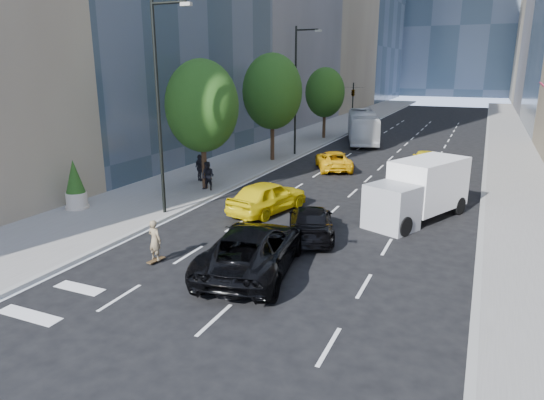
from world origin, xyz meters
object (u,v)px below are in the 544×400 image
at_px(skateboarder, 155,243).
at_px(planter_shrub, 75,186).
at_px(box_truck, 419,190).
at_px(black_sedan_lincoln, 253,249).
at_px(city_bus, 363,127).
at_px(black_sedan_mercedes, 311,222).

xyz_separation_m(skateboarder, planter_shrub, (-7.80, 3.92, 0.56)).
relative_size(skateboarder, box_truck, 0.25).
distance_m(black_sedan_lincoln, box_truck, 9.91).
relative_size(city_bus, box_truck, 1.69).
distance_m(black_sedan_mercedes, city_bus, 28.13).
relative_size(skateboarder, black_sedan_mercedes, 0.34).
relative_size(box_truck, planter_shrub, 2.50).
height_order(black_sedan_lincoln, box_truck, box_truck).
xyz_separation_m(black_sedan_lincoln, planter_shrub, (-11.50, 3.16, 0.49)).
relative_size(skateboarder, city_bus, 0.15).
bearing_deg(black_sedan_mercedes, city_bus, -101.50).
xyz_separation_m(city_bus, planter_shrub, (-7.80, -28.94, -0.14)).
bearing_deg(skateboarder, black_sedan_lincoln, -158.94).
xyz_separation_m(black_sedan_mercedes, box_truck, (3.91, 4.44, 0.77)).
distance_m(city_bus, box_truck, 24.77).
xyz_separation_m(skateboarder, black_sedan_mercedes, (4.40, 5.09, -0.11)).
bearing_deg(city_bus, skateboarder, -106.31).
height_order(black_sedan_lincoln, black_sedan_mercedes, black_sedan_lincoln).
relative_size(skateboarder, planter_shrub, 0.63).
distance_m(black_sedan_mercedes, box_truck, 5.97).
bearing_deg(city_bus, planter_shrub, -121.39).
bearing_deg(black_sedan_mercedes, black_sedan_lincoln, 60.29).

